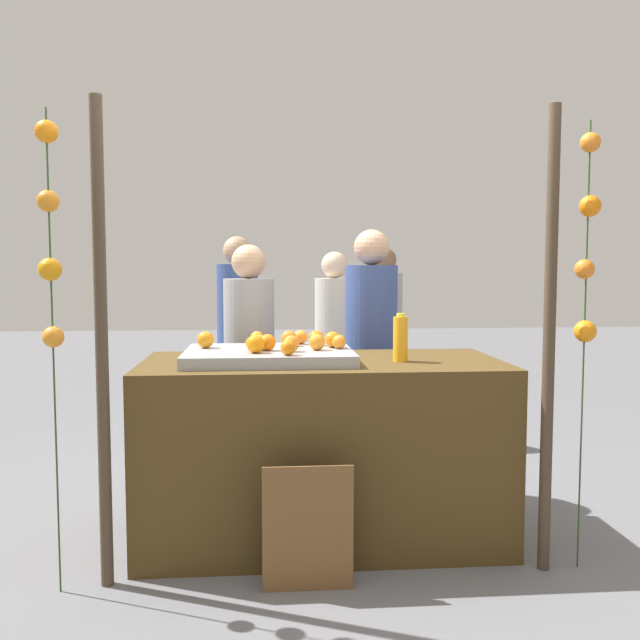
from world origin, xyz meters
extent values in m
plane|color=slate|center=(0.00, 0.00, 0.00)|extent=(24.00, 24.00, 0.00)
cube|color=#4C3819|center=(0.00, 0.00, 0.47)|extent=(1.87, 0.88, 0.95)
cube|color=#9EA0A5|center=(-0.28, -0.01, 0.98)|extent=(0.86, 0.63, 0.06)
sphere|color=orange|center=(-0.61, 0.09, 1.05)|extent=(0.09, 0.09, 0.09)
sphere|color=orange|center=(0.09, 0.00, 1.04)|extent=(0.07, 0.07, 0.07)
sphere|color=orange|center=(-0.35, -0.14, 1.05)|extent=(0.09, 0.09, 0.09)
sphere|color=orange|center=(-0.17, 0.14, 1.05)|extent=(0.09, 0.09, 0.09)
sphere|color=orange|center=(-0.02, 0.16, 1.05)|extent=(0.08, 0.08, 0.08)
sphere|color=orange|center=(-0.17, -0.10, 1.05)|extent=(0.08, 0.08, 0.08)
sphere|color=orange|center=(-0.36, -0.05, 1.04)|extent=(0.07, 0.07, 0.07)
sphere|color=orange|center=(-0.29, -0.05, 1.05)|extent=(0.09, 0.09, 0.09)
sphere|color=orange|center=(-0.03, -0.05, 1.05)|extent=(0.08, 0.08, 0.08)
sphere|color=orange|center=(-0.33, 0.02, 1.04)|extent=(0.08, 0.08, 0.08)
sphere|color=orange|center=(0.06, 0.07, 1.05)|extent=(0.08, 0.08, 0.08)
sphere|color=orange|center=(-0.10, 0.23, 1.04)|extent=(0.08, 0.08, 0.08)
sphere|color=orange|center=(-0.19, -0.24, 1.04)|extent=(0.08, 0.08, 0.08)
sphere|color=orange|center=(-0.34, 0.23, 1.04)|extent=(0.07, 0.07, 0.07)
cylinder|color=#F9A51C|center=(0.40, -0.07, 1.06)|extent=(0.08, 0.08, 0.23)
cylinder|color=yellow|center=(0.40, -0.07, 1.19)|extent=(0.04, 0.04, 0.02)
cube|color=brown|center=(-0.12, -0.61, 0.28)|extent=(0.40, 0.01, 0.58)
cube|color=black|center=(-0.12, -0.60, 0.28)|extent=(0.38, 0.02, 0.55)
cylinder|color=#99999E|center=(-0.40, 0.73, 0.68)|extent=(0.31, 0.31, 1.36)
sphere|color=tan|center=(-0.40, 0.73, 1.46)|extent=(0.21, 0.21, 0.21)
cylinder|color=#384C8C|center=(0.38, 0.77, 0.72)|extent=(0.33, 0.33, 1.44)
sphere|color=tan|center=(0.38, 0.77, 1.56)|extent=(0.23, 0.23, 0.23)
cylinder|color=beige|center=(0.25, 1.81, 0.67)|extent=(0.31, 0.31, 1.34)
sphere|color=beige|center=(0.25, 1.81, 1.45)|extent=(0.21, 0.21, 0.21)
cylinder|color=#99999E|center=(0.68, 2.04, 0.69)|extent=(0.32, 0.32, 1.38)
sphere|color=brown|center=(0.68, 2.04, 1.49)|extent=(0.22, 0.22, 0.22)
cylinder|color=#384C8C|center=(-0.52, 2.11, 0.73)|extent=(0.34, 0.34, 1.45)
sphere|color=tan|center=(-0.52, 2.11, 1.57)|extent=(0.23, 0.23, 0.23)
cylinder|color=#473828|center=(-1.02, -0.48, 1.09)|extent=(0.06, 0.06, 2.17)
cylinder|color=#473828|center=(1.02, -0.48, 1.09)|extent=(0.06, 0.06, 2.17)
cylinder|color=#2D4C23|center=(-1.21, -0.53, 1.05)|extent=(0.01, 0.01, 2.10)
sphere|color=orange|center=(-1.21, -0.53, 2.00)|extent=(0.10, 0.10, 0.10)
sphere|color=orange|center=(-1.21, -0.52, 1.71)|extent=(0.09, 0.09, 0.09)
sphere|color=orange|center=(-1.21, -0.52, 1.42)|extent=(0.10, 0.10, 0.10)
sphere|color=orange|center=(-1.20, -0.54, 1.13)|extent=(0.09, 0.09, 0.09)
cylinder|color=#2D4C23|center=(1.19, -0.48, 1.05)|extent=(0.01, 0.01, 2.10)
sphere|color=orange|center=(1.19, -0.47, 2.00)|extent=(0.09, 0.09, 0.09)
sphere|color=orange|center=(1.19, -0.48, 1.71)|extent=(0.10, 0.10, 0.10)
sphere|color=orange|center=(1.18, -0.47, 1.42)|extent=(0.09, 0.09, 0.09)
sphere|color=orange|center=(1.19, -0.48, 1.13)|extent=(0.10, 0.10, 0.10)
camera|label=1|loc=(-0.30, -3.53, 1.44)|focal=38.35mm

